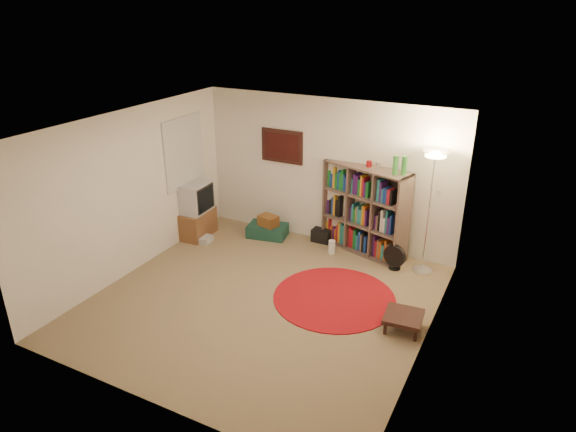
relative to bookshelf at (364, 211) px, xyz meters
name	(u,v)px	position (x,y,z in m)	size (l,w,h in m)	color
room	(259,217)	(-0.76, -2.12, 0.54)	(4.54, 4.54, 2.54)	#856E4E
bookshelf	(364,211)	(0.00, 0.00, 0.00)	(1.54, 0.84, 1.78)	brown
floor_lamp	(434,173)	(1.10, -0.28, 0.89)	(0.46, 0.46, 1.94)	white
floor_fan	(395,257)	(0.68, -0.41, -0.51)	(0.37, 0.23, 0.41)	black
tv_stand	(195,210)	(-2.84, -0.82, -0.23)	(0.53, 0.72, 1.01)	brown
dvd_box	(202,239)	(-2.60, -0.98, -0.67)	(0.34, 0.29, 0.10)	silver
suitcase	(268,230)	(-1.69, -0.26, -0.61)	(0.75, 0.56, 0.22)	#153B31
wicker_basket	(268,221)	(-1.66, -0.28, -0.41)	(0.38, 0.32, 0.19)	brown
duffel_bag	(322,235)	(-0.74, 0.01, -0.61)	(0.33, 0.27, 0.23)	black
paper_towel	(332,247)	(-0.40, -0.36, -0.60)	(0.12, 0.12, 0.23)	white
red_rug	(334,298)	(0.17, -1.63, -0.71)	(1.75, 1.75, 0.02)	maroon
side_table	(404,317)	(1.24, -1.92, -0.54)	(0.52, 0.52, 0.22)	black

